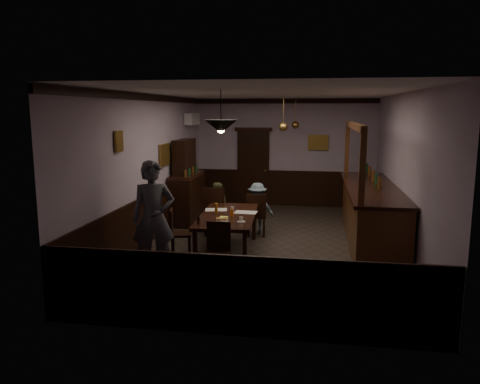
% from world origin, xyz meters
% --- Properties ---
extents(room, '(5.01, 8.01, 3.01)m').
position_xyz_m(room, '(0.00, 0.00, 1.50)').
color(room, '#2D2621').
rests_on(room, ground).
extents(dining_table, '(1.13, 2.26, 0.75)m').
position_xyz_m(dining_table, '(-0.74, -0.77, 0.69)').
color(dining_table, black).
rests_on(dining_table, ground).
extents(chair_far_left, '(0.49, 0.49, 1.06)m').
position_xyz_m(chair_far_left, '(-1.26, 0.47, 0.58)').
color(chair_far_left, black).
rests_on(chair_far_left, ground).
extents(chair_far_right, '(0.44, 0.44, 0.94)m').
position_xyz_m(chair_far_right, '(-0.36, 0.53, 0.51)').
color(chair_far_right, black).
rests_on(chair_far_right, ground).
extents(chair_near, '(0.40, 0.40, 0.91)m').
position_xyz_m(chair_near, '(-0.66, -2.09, 0.50)').
color(chair_near, black).
rests_on(chair_near, ground).
extents(chair_side, '(0.46, 0.46, 0.87)m').
position_xyz_m(chair_side, '(-1.65, -1.03, 0.48)').
color(chair_side, black).
rests_on(chair_side, ground).
extents(person_standing, '(0.81, 0.68, 1.88)m').
position_xyz_m(person_standing, '(-1.71, -2.08, 0.94)').
color(person_standing, '#51525D').
rests_on(person_standing, ground).
extents(person_seated_left, '(0.60, 0.50, 1.12)m').
position_xyz_m(person_seated_left, '(-1.28, 0.75, 0.56)').
color(person_seated_left, '#4D5331').
rests_on(person_seated_left, ground).
extents(person_seated_right, '(0.82, 0.62, 1.12)m').
position_xyz_m(person_seated_right, '(-0.38, 0.81, 0.56)').
color(person_seated_right, slate).
rests_on(person_seated_right, ground).
extents(newspaper_left, '(0.47, 0.38, 0.01)m').
position_xyz_m(newspaper_left, '(-1.04, -0.39, 0.75)').
color(newspaper_left, silver).
rests_on(newspaper_left, dining_table).
extents(newspaper_right, '(0.43, 0.32, 0.01)m').
position_xyz_m(newspaper_right, '(-0.43, -0.54, 0.75)').
color(newspaper_right, silver).
rests_on(newspaper_right, dining_table).
extents(napkin, '(0.16, 0.16, 0.00)m').
position_xyz_m(napkin, '(-0.77, -0.99, 0.75)').
color(napkin, '#FBFF5D').
rests_on(napkin, dining_table).
extents(saucer, '(0.15, 0.15, 0.01)m').
position_xyz_m(saucer, '(-0.40, -1.30, 0.76)').
color(saucer, white).
rests_on(saucer, dining_table).
extents(coffee_cup, '(0.08, 0.08, 0.07)m').
position_xyz_m(coffee_cup, '(-0.40, -1.27, 0.80)').
color(coffee_cup, white).
rests_on(coffee_cup, saucer).
extents(pastry_plate, '(0.22, 0.22, 0.01)m').
position_xyz_m(pastry_plate, '(-0.74, -1.30, 0.76)').
color(pastry_plate, white).
rests_on(pastry_plate, dining_table).
extents(pastry_ring_a, '(0.13, 0.13, 0.04)m').
position_xyz_m(pastry_ring_a, '(-0.79, -1.29, 0.79)').
color(pastry_ring_a, '#C68C47').
rests_on(pastry_ring_a, pastry_plate).
extents(pastry_ring_b, '(0.13, 0.13, 0.04)m').
position_xyz_m(pastry_ring_b, '(-0.70, -1.26, 0.79)').
color(pastry_ring_b, '#C68C47').
rests_on(pastry_ring_b, pastry_plate).
extents(soda_can, '(0.07, 0.07, 0.12)m').
position_xyz_m(soda_can, '(-0.64, -0.87, 0.81)').
color(soda_can, orange).
rests_on(soda_can, dining_table).
extents(beer_glass, '(0.06, 0.06, 0.20)m').
position_xyz_m(beer_glass, '(-0.97, -0.72, 0.85)').
color(beer_glass, '#BF721E').
rests_on(beer_glass, dining_table).
extents(water_glass, '(0.06, 0.06, 0.15)m').
position_xyz_m(water_glass, '(-0.66, -0.75, 0.82)').
color(water_glass, silver).
rests_on(water_glass, dining_table).
extents(pepper_mill, '(0.04, 0.04, 0.14)m').
position_xyz_m(pepper_mill, '(-1.09, -1.57, 0.82)').
color(pepper_mill, black).
rests_on(pepper_mill, dining_table).
extents(sideboard, '(0.54, 1.51, 1.99)m').
position_xyz_m(sideboard, '(-2.21, 1.64, 0.80)').
color(sideboard, black).
rests_on(sideboard, ground).
extents(bar_counter, '(1.01, 4.33, 2.43)m').
position_xyz_m(bar_counter, '(1.99, 0.53, 0.61)').
color(bar_counter, '#4D2814').
rests_on(bar_counter, ground).
extents(door_back, '(0.90, 0.06, 2.10)m').
position_xyz_m(door_back, '(-0.90, 3.95, 1.05)').
color(door_back, black).
rests_on(door_back, ground).
extents(ac_unit, '(0.20, 0.85, 0.30)m').
position_xyz_m(ac_unit, '(-2.38, 2.90, 2.45)').
color(ac_unit, white).
rests_on(ac_unit, ground).
extents(picture_left_small, '(0.04, 0.28, 0.36)m').
position_xyz_m(picture_left_small, '(-2.46, -1.60, 2.15)').
color(picture_left_small, olive).
rests_on(picture_left_small, ground).
extents(picture_left_large, '(0.04, 0.62, 0.48)m').
position_xyz_m(picture_left_large, '(-2.46, 0.80, 1.70)').
color(picture_left_large, olive).
rests_on(picture_left_large, ground).
extents(picture_back, '(0.55, 0.04, 0.42)m').
position_xyz_m(picture_back, '(0.90, 3.96, 1.80)').
color(picture_back, olive).
rests_on(picture_back, ground).
extents(pendant_iron, '(0.56, 0.56, 0.70)m').
position_xyz_m(pendant_iron, '(-0.69, -1.56, 2.41)').
color(pendant_iron, black).
rests_on(pendant_iron, ground).
extents(pendant_brass_mid, '(0.20, 0.20, 0.81)m').
position_xyz_m(pendant_brass_mid, '(0.10, 1.61, 2.30)').
color(pendant_brass_mid, '#BF8C3F').
rests_on(pendant_brass_mid, ground).
extents(pendant_brass_far, '(0.20, 0.20, 0.81)m').
position_xyz_m(pendant_brass_far, '(0.30, 3.21, 2.30)').
color(pendant_brass_far, '#BF8C3F').
rests_on(pendant_brass_far, ground).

